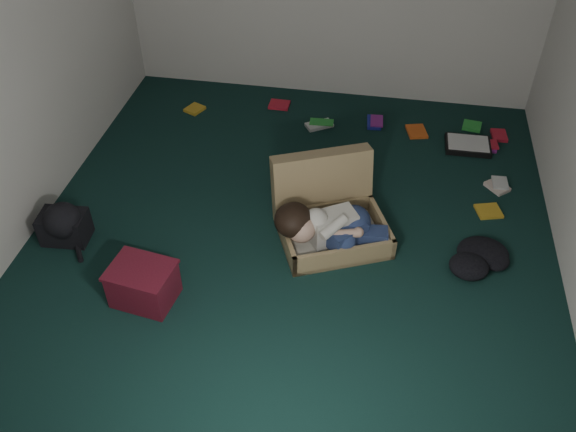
% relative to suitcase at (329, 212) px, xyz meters
% --- Properties ---
extents(floor, '(4.50, 4.50, 0.00)m').
position_rel_suitcase_xyz_m(floor, '(-0.27, -0.14, -0.17)').
color(floor, black).
rests_on(floor, ground).
extents(wall_front, '(4.50, 0.00, 4.50)m').
position_rel_suitcase_xyz_m(wall_front, '(-0.27, -2.39, 1.13)').
color(wall_front, silver).
rests_on(wall_front, ground).
extents(wall_left, '(0.00, 4.50, 4.50)m').
position_rel_suitcase_xyz_m(wall_left, '(-2.27, -0.14, 1.13)').
color(wall_left, silver).
rests_on(wall_left, ground).
extents(suitcase, '(1.02, 1.01, 0.58)m').
position_rel_suitcase_xyz_m(suitcase, '(0.00, 0.00, 0.00)').
color(suitcase, '#A3885A').
rests_on(suitcase, floor).
extents(person, '(0.87, 0.47, 0.36)m').
position_rel_suitcase_xyz_m(person, '(0.03, -0.20, 0.05)').
color(person, beige).
rests_on(person, suitcase).
extents(maroon_bin, '(0.47, 0.40, 0.29)m').
position_rel_suitcase_xyz_m(maroon_bin, '(-1.16, -0.93, -0.02)').
color(maroon_bin, '#56111F').
rests_on(maroon_bin, floor).
extents(backpack, '(0.46, 0.38, 0.26)m').
position_rel_suitcase_xyz_m(backpack, '(-1.97, -0.45, -0.04)').
color(backpack, black).
rests_on(backpack, floor).
extents(clothing_pile, '(0.56, 0.51, 0.15)m').
position_rel_suitcase_xyz_m(clothing_pile, '(1.10, -0.19, -0.10)').
color(clothing_pile, black).
rests_on(clothing_pile, floor).
extents(paper_tray, '(0.41, 0.31, 0.06)m').
position_rel_suitcase_xyz_m(paper_tray, '(1.13, 1.33, -0.14)').
color(paper_tray, black).
rests_on(paper_tray, floor).
extents(book_scatter, '(3.20, 1.57, 0.02)m').
position_rel_suitcase_xyz_m(book_scatter, '(0.49, 1.36, -0.16)').
color(book_scatter, gold).
rests_on(book_scatter, floor).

